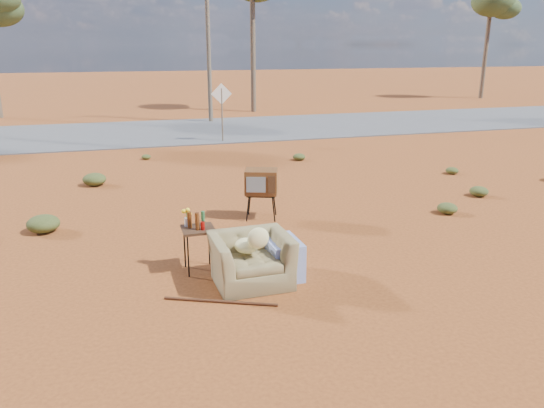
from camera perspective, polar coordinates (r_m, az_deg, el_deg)
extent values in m
plane|color=#944A1D|center=(8.84, 0.15, -6.94)|extent=(140.00, 140.00, 0.00)
cube|color=#565659|center=(23.15, -10.44, 7.71)|extent=(140.00, 7.00, 0.04)
imported|color=olive|center=(8.14, -2.25, -5.14)|extent=(1.22, 0.81, 1.04)
ellipsoid|color=#E3D78B|center=(8.14, -2.74, -4.49)|extent=(0.38, 0.38, 0.22)
ellipsoid|color=#E3D78B|center=(7.87, -1.49, -3.69)|extent=(0.33, 0.17, 0.33)
cube|color=#203C93|center=(8.47, 1.18, -5.80)|extent=(0.52, 0.79, 0.61)
cube|color=black|center=(11.17, -1.16, 1.07)|extent=(0.70, 0.62, 0.03)
cylinder|color=black|center=(11.07, -2.62, -0.53)|extent=(0.04, 0.04, 0.53)
cylinder|color=black|center=(11.03, 0.18, -0.57)|extent=(0.04, 0.04, 0.53)
cylinder|color=black|center=(11.46, -2.42, 0.09)|extent=(0.04, 0.04, 0.53)
cylinder|color=black|center=(11.43, 0.28, 0.05)|extent=(0.04, 0.04, 0.53)
cube|color=brown|center=(11.10, -1.16, 2.43)|extent=(0.79, 0.70, 0.51)
cube|color=gray|center=(10.84, -1.74, 2.08)|extent=(0.38, 0.15, 0.32)
cube|color=#472D19|center=(10.82, -0.05, 2.06)|extent=(0.15, 0.07, 0.36)
cube|color=#3A2415|center=(8.59, -7.96, -2.70)|extent=(0.52, 0.52, 0.04)
cylinder|color=black|center=(8.50, -9.00, -5.54)|extent=(0.02, 0.02, 0.72)
cylinder|color=black|center=(8.56, -6.28, -5.27)|extent=(0.02, 0.02, 0.72)
cylinder|color=black|center=(8.88, -9.38, -4.57)|extent=(0.02, 0.02, 0.72)
cylinder|color=black|center=(8.93, -6.78, -4.33)|extent=(0.02, 0.02, 0.72)
cylinder|color=#4E240D|center=(8.57, -8.86, -1.70)|extent=(0.07, 0.07, 0.27)
cylinder|color=#4E240D|center=(8.46, -8.05, -1.85)|extent=(0.07, 0.07, 0.29)
cylinder|color=#285E2F|center=(8.65, -7.44, -1.53)|extent=(0.06, 0.06, 0.25)
cylinder|color=red|center=(8.47, -7.46, -2.33)|extent=(0.07, 0.07, 0.13)
cylinder|color=silver|center=(8.68, -9.14, -1.90)|extent=(0.08, 0.08, 0.14)
ellipsoid|color=yellow|center=(8.63, -9.19, -0.88)|extent=(0.16, 0.16, 0.12)
cylinder|color=#522916|center=(7.76, -5.56, -10.39)|extent=(1.54, 0.72, 0.04)
cylinder|color=brown|center=(20.28, -5.39, 9.46)|extent=(0.06, 0.06, 2.00)
cube|color=silver|center=(20.20, -5.46, 11.71)|extent=(0.78, 0.04, 0.78)
cylinder|color=brown|center=(29.67, -2.07, 16.65)|extent=(0.28, 0.28, 7.00)
cylinder|color=brown|center=(39.98, 22.02, 15.17)|extent=(0.28, 0.28, 6.50)
ellipsoid|color=#465B2F|center=(40.05, 22.47, 19.08)|extent=(3.20, 3.20, 2.20)
cylinder|color=brown|center=(25.63, -6.90, 17.65)|extent=(0.20, 0.20, 8.00)
ellipsoid|color=#454F22|center=(12.21, 18.34, -0.43)|extent=(0.44, 0.44, 0.24)
ellipsoid|color=#454F22|center=(14.68, -18.57, 2.54)|extent=(0.60, 0.60, 0.33)
ellipsoid|color=#454F22|center=(16.04, 18.80, 3.42)|extent=(0.36, 0.36, 0.20)
ellipsoid|color=#454F22|center=(17.04, 2.93, 5.09)|extent=(0.40, 0.40, 0.22)
ellipsoid|color=#454F22|center=(17.63, -13.38, 4.95)|extent=(0.30, 0.30, 0.17)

